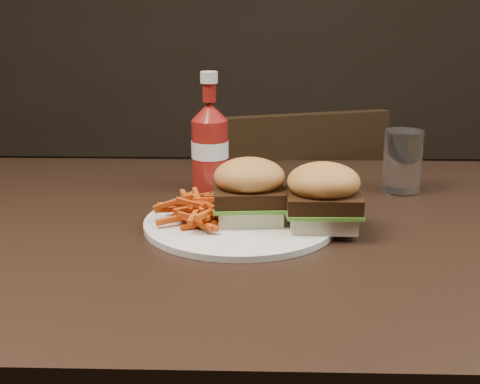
{
  "coord_description": "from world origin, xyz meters",
  "views": [
    {
      "loc": [
        -0.06,
        -0.93,
        1.08
      ],
      "look_at": [
        -0.09,
        0.0,
        0.8
      ],
      "focal_mm": 50.0,
      "sensor_mm": 36.0,
      "label": 1
    }
  ],
  "objects_px": {
    "plate": "(240,223)",
    "ketchup_bottle": "(210,156)",
    "chair_far": "(276,267)",
    "tumbler": "(403,161)",
    "dining_table": "(300,238)"
  },
  "relations": [
    {
      "from": "ketchup_bottle",
      "to": "plate",
      "type": "bearing_deg",
      "value": -73.3
    },
    {
      "from": "chair_far",
      "to": "ketchup_bottle",
      "type": "relative_size",
      "value": 3.06
    },
    {
      "from": "dining_table",
      "to": "ketchup_bottle",
      "type": "height_order",
      "value": "ketchup_bottle"
    },
    {
      "from": "tumbler",
      "to": "ketchup_bottle",
      "type": "bearing_deg",
      "value": 179.66
    },
    {
      "from": "chair_far",
      "to": "ketchup_bottle",
      "type": "distance_m",
      "value": 0.57
    },
    {
      "from": "plate",
      "to": "tumbler",
      "type": "relative_size",
      "value": 2.71
    },
    {
      "from": "chair_far",
      "to": "dining_table",
      "type": "bearing_deg",
      "value": 74.61
    },
    {
      "from": "plate",
      "to": "ketchup_bottle",
      "type": "height_order",
      "value": "ketchup_bottle"
    },
    {
      "from": "ketchup_bottle",
      "to": "tumbler",
      "type": "distance_m",
      "value": 0.33
    },
    {
      "from": "ketchup_bottle",
      "to": "tumbler",
      "type": "xyz_separation_m",
      "value": [
        0.33,
        -0.0,
        -0.01
      ]
    },
    {
      "from": "chair_far",
      "to": "plate",
      "type": "height_order",
      "value": "plate"
    },
    {
      "from": "dining_table",
      "to": "ketchup_bottle",
      "type": "distance_m",
      "value": 0.25
    },
    {
      "from": "chair_far",
      "to": "ketchup_bottle",
      "type": "bearing_deg",
      "value": 55.31
    },
    {
      "from": "tumbler",
      "to": "chair_far",
      "type": "bearing_deg",
      "value": 116.18
    },
    {
      "from": "plate",
      "to": "tumbler",
      "type": "distance_m",
      "value": 0.33
    }
  ]
}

